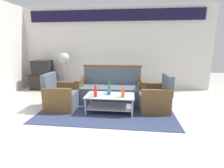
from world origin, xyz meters
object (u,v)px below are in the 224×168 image
object	(u,v)px
bottle_orange	(123,93)
television	(42,67)
armchair_left	(61,97)
bottle_red	(95,92)
bottle_brown	(96,90)
cup	(109,93)
couch	(111,90)
coffee_table	(110,101)
bottle_green	(109,89)
pedestal_fan	(64,60)
armchair_right	(155,98)
tv_stand	(44,82)

from	to	relation	value
bottle_orange	television	xyz separation A→B (m)	(-2.88, 1.97, 0.25)
armchair_left	bottle_orange	size ratio (longest dim) A/B	3.23
armchair_left	bottle_red	world-z (taller)	armchair_left
bottle_brown	bottle_red	bearing A→B (deg)	-80.23
bottle_red	bottle_orange	distance (m)	0.60
bottle_orange	cup	distance (m)	0.36
couch	bottle_brown	size ratio (longest dim) A/B	6.87
bottle_red	coffee_table	bearing A→B (deg)	28.38
bottle_brown	bottle_orange	size ratio (longest dim) A/B	1.00
bottle_orange	bottle_green	bearing A→B (deg)	142.48
coffee_table	cup	size ratio (longest dim) A/B	11.00
coffee_table	television	size ratio (longest dim) A/B	1.80
bottle_orange	pedestal_fan	size ratio (longest dim) A/B	0.21
bottle_red	armchair_right	bearing A→B (deg)	16.94
bottle_red	tv_stand	xyz separation A→B (m)	(-2.28, 2.01, -0.25)
bottle_brown	television	xyz separation A→B (m)	(-2.25, 1.83, 0.25)
coffee_table	armchair_left	bearing A→B (deg)	174.83
coffee_table	tv_stand	distance (m)	3.17
couch	armchair_right	size ratio (longest dim) A/B	2.13
television	bottle_orange	bearing A→B (deg)	147.07
bottle_green	pedestal_fan	distance (m)	2.55
coffee_table	tv_stand	size ratio (longest dim) A/B	1.38
armchair_right	pedestal_fan	distance (m)	3.37
armchair_left	television	distance (m)	2.27
couch	bottle_red	xyz separation A→B (m)	(-0.24, -0.96, 0.19)
bottle_green	bottle_brown	world-z (taller)	bottle_green
coffee_table	television	distance (m)	3.21
couch	bottle_orange	xyz separation A→B (m)	(0.36, -0.92, 0.19)
couch	cup	xyz separation A→B (m)	(0.03, -0.78, 0.14)
couch	pedestal_fan	size ratio (longest dim) A/B	1.43
armchair_right	pedestal_fan	xyz separation A→B (m)	(-2.84, 1.65, 0.73)
bottle_orange	tv_stand	size ratio (longest dim) A/B	0.33
pedestal_fan	tv_stand	bearing A→B (deg)	-176.30
bottle_brown	pedestal_fan	distance (m)	2.44
couch	bottle_green	xyz separation A→B (m)	(0.03, -0.66, 0.21)
bottle_red	television	distance (m)	3.05
couch	cup	size ratio (longest dim) A/B	18.13
armchair_left	armchair_right	size ratio (longest dim) A/B	1.00
couch	armchair_left	xyz separation A→B (m)	(-1.15, -0.69, -0.03)
bottle_red	armchair_left	bearing A→B (deg)	163.42
bottle_brown	pedestal_fan	world-z (taller)	pedestal_fan
armchair_left	pedestal_fan	distance (m)	2.02
bottle_green	bottle_orange	size ratio (longest dim) A/B	1.14
pedestal_fan	bottle_brown	bearing A→B (deg)	-51.89
coffee_table	bottle_red	xyz separation A→B (m)	(-0.30, -0.16, 0.24)
coffee_table	armchair_right	bearing A→B (deg)	13.31
coffee_table	television	bearing A→B (deg)	144.34
bottle_green	television	world-z (taller)	television
bottle_green	bottle_red	size ratio (longest dim) A/B	1.18
couch	bottle_green	distance (m)	0.70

